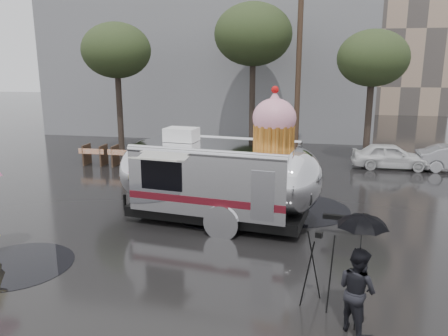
# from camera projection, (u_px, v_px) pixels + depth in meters

# --- Properties ---
(ground) EXTENTS (120.00, 120.00, 0.00)m
(ground) POSITION_uv_depth(u_px,v_px,m) (171.00, 269.00, 10.59)
(ground) COLOR black
(ground) RESTS_ON ground
(puddles) EXTENTS (9.82, 8.84, 0.01)m
(puddles) POSITION_uv_depth(u_px,v_px,m) (214.00, 220.00, 13.87)
(puddles) COLOR black
(puddles) RESTS_ON ground
(grey_building) EXTENTS (22.00, 12.00, 13.00)m
(grey_building) POSITION_uv_depth(u_px,v_px,m) (216.00, 41.00, 32.72)
(grey_building) COLOR slate
(grey_building) RESTS_ON ground
(utility_pole) EXTENTS (1.60, 0.28, 9.00)m
(utility_pole) POSITION_uv_depth(u_px,v_px,m) (298.00, 68.00, 22.41)
(utility_pole) COLOR #473323
(utility_pole) RESTS_ON ground
(tree_left) EXTENTS (3.64, 3.64, 6.95)m
(tree_left) POSITION_uv_depth(u_px,v_px,m) (116.00, 51.00, 23.02)
(tree_left) COLOR #382D26
(tree_left) RESTS_ON ground
(tree_mid) EXTENTS (4.20, 4.20, 8.03)m
(tree_mid) POSITION_uv_depth(u_px,v_px,m) (253.00, 35.00, 23.43)
(tree_mid) COLOR #382D26
(tree_mid) RESTS_ON ground
(tree_right) EXTENTS (3.36, 3.36, 6.42)m
(tree_right) POSITION_uv_depth(u_px,v_px,m) (373.00, 59.00, 20.70)
(tree_right) COLOR #382D26
(tree_right) RESTS_ON ground
(barricade_row) EXTENTS (4.30, 0.80, 1.00)m
(barricade_row) POSITION_uv_depth(u_px,v_px,m) (124.00, 156.00, 21.01)
(barricade_row) COLOR #473323
(barricade_row) RESTS_ON ground
(airstream_trailer) EXTENTS (7.98, 3.35, 4.33)m
(airstream_trailer) POSITION_uv_depth(u_px,v_px,m) (221.00, 175.00, 13.42)
(airstream_trailer) COLOR silver
(airstream_trailer) RESTS_ON ground
(person_right) EXTENTS (0.84, 0.88, 1.63)m
(person_right) POSITION_uv_depth(u_px,v_px,m) (357.00, 290.00, 7.97)
(person_right) COLOR black
(person_right) RESTS_ON ground
(umbrella_black) EXTENTS (1.11, 1.11, 2.31)m
(umbrella_black) POSITION_uv_depth(u_px,v_px,m) (362.00, 233.00, 7.71)
(umbrella_black) COLOR black
(umbrella_black) RESTS_ON ground
(tripod) EXTENTS (0.65, 0.64, 1.62)m
(tripod) POSITION_uv_depth(u_px,v_px,m) (318.00, 261.00, 8.76)
(tripod) COLOR black
(tripod) RESTS_ON ground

